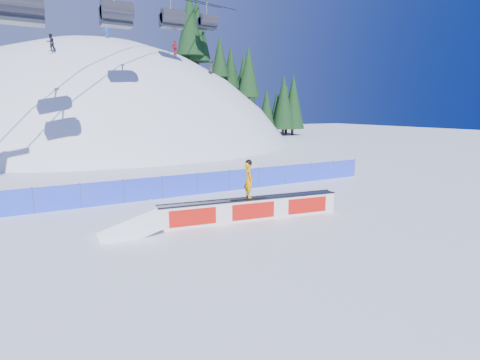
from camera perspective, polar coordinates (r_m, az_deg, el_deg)
ground at (r=17.55m, az=2.19°, el=-4.76°), size 160.00×160.00×0.00m
snow_hill at (r=61.48m, az=-19.05°, el=-11.51°), size 64.00×64.00×64.00m
treeline at (r=65.30m, az=1.73°, el=14.98°), size 24.65×11.11×19.90m
safety_fence at (r=21.28m, az=-4.07°, el=-0.34°), size 22.05×0.05×1.30m
rail_box at (r=16.10m, az=1.71°, el=-4.43°), size 8.06×1.68×0.97m
snow_ramp at (r=15.11m, az=-16.39°, el=-7.80°), size 2.63×1.85×1.52m
snowboarder at (r=15.76m, az=1.31°, el=0.11°), size 1.61×0.62×1.66m
distant_skiers at (r=47.66m, az=-16.06°, el=19.20°), size 18.58×7.29×5.80m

